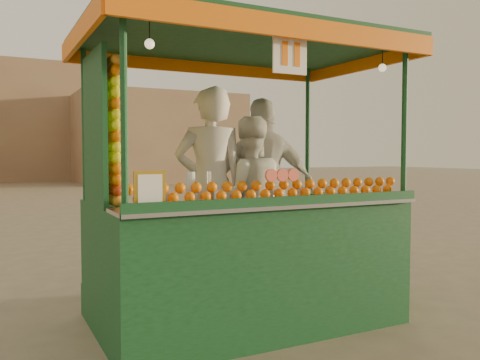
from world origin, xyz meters
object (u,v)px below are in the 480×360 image
vendor_right (264,186)px  vendor_left (210,186)px  juice_cart (240,231)px  vendor_middle (248,198)px

vendor_right → vendor_left: bearing=22.5°
vendor_right → juice_cart: bearing=57.8°
vendor_middle → vendor_right: size_ratio=0.89×
vendor_left → vendor_right: 0.67m
vendor_left → vendor_middle: size_ratio=1.16×
vendor_middle → vendor_right: bearing=-146.1°
juice_cart → vendor_right: juice_cart is taller
vendor_middle → vendor_right: (0.25, 0.10, 0.11)m
vendor_left → vendor_middle: 0.44m
vendor_middle → juice_cart: bearing=66.0°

